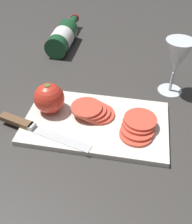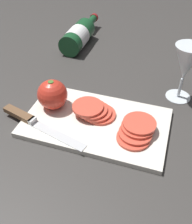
{
  "view_description": "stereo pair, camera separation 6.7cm",
  "coord_description": "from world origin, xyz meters",
  "px_view_note": "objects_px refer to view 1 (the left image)",
  "views": [
    {
      "loc": [
        0.19,
        -0.49,
        0.49
      ],
      "look_at": [
        0.09,
        0.01,
        0.04
      ],
      "focal_mm": 42.0,
      "sensor_mm": 36.0,
      "label": 1
    },
    {
      "loc": [
        0.25,
        -0.48,
        0.49
      ],
      "look_at": [
        0.09,
        0.01,
        0.04
      ],
      "focal_mm": 42.0,
      "sensor_mm": 36.0,
      "label": 2
    }
  ],
  "objects_px": {
    "wine_bottle": "(63,37)",
    "whole_tomato": "(49,98)",
    "tomato_slice_stack_far": "(138,127)",
    "wine_glass": "(177,59)",
    "knife": "(26,125)",
    "tomato_slice_stack_near": "(93,111)"
  },
  "relations": [
    {
      "from": "wine_bottle",
      "to": "whole_tomato",
      "type": "relative_size",
      "value": 3.61
    },
    {
      "from": "wine_bottle",
      "to": "whole_tomato",
      "type": "bearing_deg",
      "value": -79.05
    },
    {
      "from": "tomato_slice_stack_far",
      "to": "wine_bottle",
      "type": "bearing_deg",
      "value": 126.36
    },
    {
      "from": "wine_glass",
      "to": "whole_tomato",
      "type": "bearing_deg",
      "value": -152.29
    },
    {
      "from": "wine_glass",
      "to": "tomato_slice_stack_far",
      "type": "relative_size",
      "value": 1.43
    },
    {
      "from": "knife",
      "to": "tomato_slice_stack_near",
      "type": "distance_m",
      "value": 0.18
    },
    {
      "from": "knife",
      "to": "tomato_slice_stack_far",
      "type": "xyz_separation_m",
      "value": [
        0.29,
        0.04,
        0.01
      ]
    },
    {
      "from": "wine_bottle",
      "to": "wine_glass",
      "type": "relative_size",
      "value": 1.79
    },
    {
      "from": "knife",
      "to": "whole_tomato",
      "type": "bearing_deg",
      "value": 75.11
    },
    {
      "from": "wine_bottle",
      "to": "whole_tomato",
      "type": "distance_m",
      "value": 0.4
    },
    {
      "from": "whole_tomato",
      "to": "wine_glass",
      "type": "bearing_deg",
      "value": 27.71
    },
    {
      "from": "knife",
      "to": "tomato_slice_stack_far",
      "type": "height_order",
      "value": "tomato_slice_stack_far"
    },
    {
      "from": "tomato_slice_stack_near",
      "to": "tomato_slice_stack_far",
      "type": "relative_size",
      "value": 1.0
    },
    {
      "from": "wine_bottle",
      "to": "knife",
      "type": "height_order",
      "value": "wine_bottle"
    },
    {
      "from": "tomato_slice_stack_far",
      "to": "whole_tomato",
      "type": "bearing_deg",
      "value": 171.19
    },
    {
      "from": "tomato_slice_stack_near",
      "to": "tomato_slice_stack_far",
      "type": "distance_m",
      "value": 0.13
    },
    {
      "from": "knife",
      "to": "tomato_slice_stack_near",
      "type": "bearing_deg",
      "value": 40.31
    },
    {
      "from": "knife",
      "to": "wine_bottle",
      "type": "bearing_deg",
      "value": 109.1
    },
    {
      "from": "whole_tomato",
      "to": "knife",
      "type": "relative_size",
      "value": 0.32
    },
    {
      "from": "whole_tomato",
      "to": "wine_bottle",
      "type": "bearing_deg",
      "value": 100.95
    },
    {
      "from": "wine_bottle",
      "to": "tomato_slice_stack_far",
      "type": "xyz_separation_m",
      "value": [
        0.32,
        -0.43,
        -0.01
      ]
    },
    {
      "from": "wine_glass",
      "to": "tomato_slice_stack_near",
      "type": "relative_size",
      "value": 1.43
    }
  ]
}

